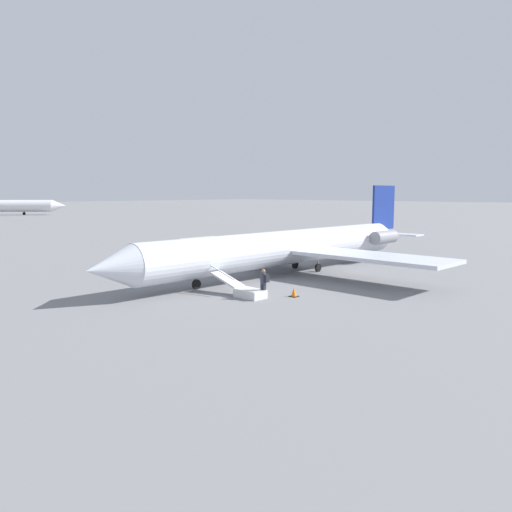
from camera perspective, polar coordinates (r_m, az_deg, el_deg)
ground_plane at (r=38.17m, az=3.29°, el=-2.06°), size 600.00×600.00×0.00m
airplane_main at (r=38.62m, az=4.27°, el=1.10°), size 32.66×24.85×6.83m
boarding_stairs at (r=29.85m, az=-1.22°, el=-3.95°), size 1.15×4.04×1.70m
passenger at (r=29.23m, az=0.89°, el=-2.93°), size 0.36×0.54×1.74m
traffic_cone_near_stairs at (r=29.94m, az=4.36°, el=-4.19°), size 0.49×0.49×0.53m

